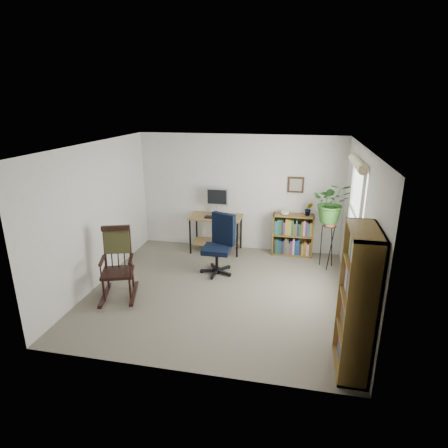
% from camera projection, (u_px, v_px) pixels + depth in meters
% --- Properties ---
extents(floor, '(4.20, 4.00, 0.00)m').
position_uv_depth(floor, '(219.00, 291.00, 6.27)').
color(floor, gray).
rests_on(floor, ground).
extents(ceiling, '(4.20, 4.00, 0.00)m').
position_uv_depth(ceiling, '(219.00, 146.00, 5.51)').
color(ceiling, silver).
rests_on(ceiling, ground).
extents(wall_back, '(4.20, 0.00, 2.40)m').
position_uv_depth(wall_back, '(239.00, 193.00, 7.74)').
color(wall_back, silver).
rests_on(wall_back, ground).
extents(wall_front, '(4.20, 0.00, 2.40)m').
position_uv_depth(wall_front, '(179.00, 280.00, 4.03)').
color(wall_front, silver).
rests_on(wall_front, ground).
extents(wall_left, '(0.00, 4.00, 2.40)m').
position_uv_depth(wall_left, '(97.00, 215.00, 6.29)').
color(wall_left, silver).
rests_on(wall_left, ground).
extents(wall_right, '(0.00, 4.00, 2.40)m').
position_uv_depth(wall_right, '(359.00, 232.00, 5.49)').
color(wall_right, silver).
rests_on(wall_right, ground).
extents(window, '(0.12, 1.20, 1.50)m').
position_uv_depth(window, '(355.00, 213.00, 5.71)').
color(window, white).
rests_on(window, wall_right).
extents(desk, '(1.06, 0.58, 0.76)m').
position_uv_depth(desk, '(216.00, 234.00, 7.81)').
color(desk, olive).
rests_on(desk, floor).
extents(monitor, '(0.46, 0.16, 0.56)m').
position_uv_depth(monitor, '(217.00, 201.00, 7.73)').
color(monitor, silver).
rests_on(monitor, desk).
extents(keyboard, '(0.40, 0.15, 0.02)m').
position_uv_depth(keyboard, '(215.00, 217.00, 7.57)').
color(keyboard, black).
rests_on(keyboard, desk).
extents(office_chair, '(0.80, 0.80, 1.11)m').
position_uv_depth(office_chair, '(217.00, 245.00, 6.74)').
color(office_chair, black).
rests_on(office_chair, floor).
extents(rocking_chair, '(0.90, 1.15, 1.17)m').
position_uv_depth(rocking_chair, '(117.00, 264.00, 5.91)').
color(rocking_chair, black).
rests_on(rocking_chair, floor).
extents(low_bookshelf, '(0.81, 0.27, 0.85)m').
position_uv_depth(low_bookshelf, '(293.00, 235.00, 7.61)').
color(low_bookshelf, brown).
rests_on(low_bookshelf, floor).
extents(tall_bookshelf, '(0.33, 0.77, 1.75)m').
position_uv_depth(tall_bookshelf, '(357.00, 302.00, 4.21)').
color(tall_bookshelf, brown).
rests_on(tall_bookshelf, floor).
extents(plant_stand, '(0.35, 0.35, 0.98)m').
position_uv_depth(plant_stand, '(328.00, 243.00, 7.00)').
color(plant_stand, black).
rests_on(plant_stand, floor).
extents(spider_plant, '(1.69, 1.88, 1.46)m').
position_uv_depth(spider_plant, '(334.00, 183.00, 6.64)').
color(spider_plant, '#2A5C20').
rests_on(spider_plant, plant_stand).
extents(potted_plant_small, '(0.13, 0.24, 0.11)m').
position_uv_depth(potted_plant_small, '(308.00, 213.00, 7.41)').
color(potted_plant_small, '#2A5C20').
rests_on(potted_plant_small, low_bookshelf).
extents(framed_picture, '(0.32, 0.04, 0.32)m').
position_uv_depth(framed_picture, '(296.00, 185.00, 7.43)').
color(framed_picture, black).
rests_on(framed_picture, wall_back).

